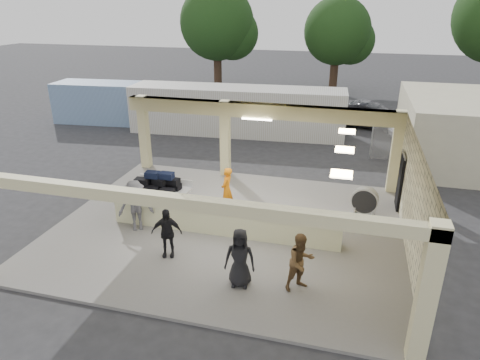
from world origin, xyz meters
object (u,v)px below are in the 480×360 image
(container_white, at_px, (237,111))
(passenger_b, at_px, (167,233))
(baggage_counter, at_px, (223,220))
(container_blue, at_px, (130,103))
(luggage_cart, at_px, (157,187))
(passenger_c, at_px, (136,206))
(car_dark, at_px, (369,116))
(passenger_a, at_px, (301,262))
(car_white_a, at_px, (433,130))
(baggage_handler, at_px, (227,190))
(drum_fan, at_px, (365,201))
(passenger_d, at_px, (240,258))

(container_white, bearing_deg, passenger_b, -87.08)
(baggage_counter, height_order, container_blue, container_blue)
(luggage_cart, height_order, passenger_c, passenger_c)
(passenger_c, xyz_separation_m, container_blue, (-7.31, 13.26, 0.28))
(car_dark, distance_m, container_blue, 15.53)
(passenger_a, xyz_separation_m, car_white_a, (5.52, 15.83, -0.29))
(passenger_c, bearing_deg, baggage_counter, -17.21)
(baggage_handler, xyz_separation_m, car_white_a, (8.85, 11.72, -0.31))
(passenger_c, relative_size, car_dark, 0.39)
(drum_fan, relative_size, container_white, 0.09)
(baggage_handler, distance_m, car_dark, 14.84)
(drum_fan, bearing_deg, baggage_handler, -162.09)
(drum_fan, bearing_deg, car_white_a, 78.01)
(baggage_handler, height_order, container_blue, container_blue)
(drum_fan, xyz_separation_m, container_white, (-7.57, 9.59, 0.70))
(baggage_counter, bearing_deg, baggage_handler, 102.51)
(drum_fan, bearing_deg, luggage_cart, -164.51)
(passenger_c, distance_m, passenger_d, 4.80)
(car_dark, bearing_deg, passenger_a, -173.37)
(container_blue, bearing_deg, baggage_counter, -56.15)
(drum_fan, bearing_deg, baggage_counter, -143.26)
(passenger_d, bearing_deg, car_dark, 72.10)
(passenger_b, xyz_separation_m, passenger_d, (2.58, -0.86, 0.06))
(passenger_a, relative_size, passenger_b, 1.05)
(baggage_handler, bearing_deg, luggage_cart, -80.42)
(container_white, height_order, container_blue, container_white)
(luggage_cart, distance_m, container_white, 10.72)
(baggage_counter, relative_size, baggage_handler, 4.72)
(baggage_handler, distance_m, container_blue, 14.84)
(baggage_handler, xyz_separation_m, car_dark, (5.34, 13.85, -0.17))
(baggage_counter, bearing_deg, luggage_cart, 154.31)
(passenger_b, bearing_deg, car_white_a, 42.38)
(passenger_b, bearing_deg, luggage_cart, 104.52)
(passenger_b, height_order, container_blue, container_blue)
(car_dark, xyz_separation_m, container_blue, (-15.26, -2.81, 0.51))
(passenger_a, height_order, container_blue, container_blue)
(luggage_cart, distance_m, passenger_d, 6.13)
(drum_fan, distance_m, passenger_c, 8.30)
(baggage_handler, bearing_deg, baggage_counter, 18.50)
(luggage_cart, distance_m, baggage_handler, 2.79)
(passenger_d, relative_size, car_white_a, 0.38)
(baggage_handler, relative_size, passenger_c, 0.94)
(passenger_b, bearing_deg, baggage_handler, 60.69)
(passenger_a, height_order, car_dark, passenger_a)
(baggage_handler, height_order, passenger_d, passenger_d)
(baggage_counter, xyz_separation_m, passenger_a, (2.96, -2.42, 0.37))
(drum_fan, height_order, passenger_c, passenger_c)
(container_white, bearing_deg, car_white_a, 2.35)
(passenger_b, distance_m, car_white_a, 18.08)
(passenger_c, bearing_deg, passenger_b, -63.94)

